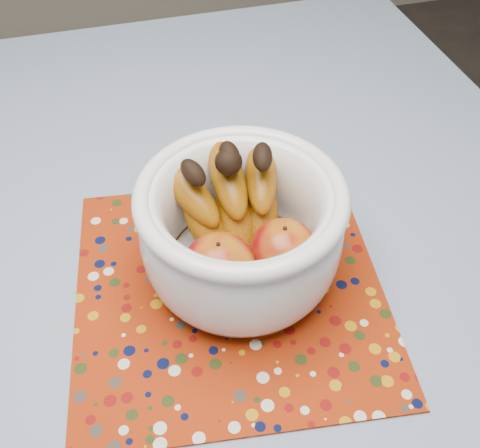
{
  "coord_description": "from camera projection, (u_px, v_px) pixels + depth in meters",
  "views": [
    {
      "loc": [
        0.0,
        -0.49,
        1.33
      ],
      "look_at": [
        0.13,
        -0.05,
        0.85
      ],
      "focal_mm": 42.0,
      "sensor_mm": 36.0,
      "label": 1
    }
  ],
  "objects": [
    {
      "name": "table",
      "position": [
        146.0,
        300.0,
        0.81
      ],
      "size": [
        1.2,
        1.2,
        0.75
      ],
      "color": "brown",
      "rests_on": "ground"
    },
    {
      "name": "tablecloth",
      "position": [
        139.0,
        264.0,
        0.75
      ],
      "size": [
        1.32,
        1.32,
        0.01
      ],
      "primitive_type": "cube",
      "color": "slate",
      "rests_on": "table"
    },
    {
      "name": "placemat",
      "position": [
        229.0,
        289.0,
        0.71
      ],
      "size": [
        0.43,
        0.43,
        0.0
      ],
      "primitive_type": "cube",
      "rotation": [
        0.0,
        0.0,
        -0.13
      ],
      "color": "maroon",
      "rests_on": "tablecloth"
    },
    {
      "name": "fruit_bowl",
      "position": [
        239.0,
        224.0,
        0.67
      ],
      "size": [
        0.24,
        0.24,
        0.18
      ],
      "color": "white",
      "rests_on": "placemat"
    }
  ]
}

